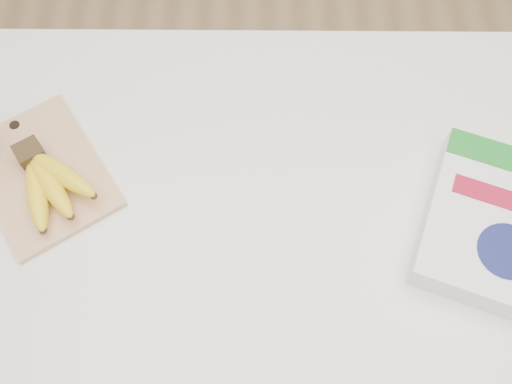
% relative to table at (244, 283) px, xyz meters
% --- Properties ---
extents(room, '(4.00, 4.00, 4.00)m').
position_rel_table_xyz_m(room, '(0.00, 0.00, 0.87)').
color(room, tan).
rests_on(room, ground).
extents(table, '(1.27, 0.85, 0.95)m').
position_rel_table_xyz_m(table, '(0.00, 0.00, 0.00)').
color(table, white).
rests_on(table, ground).
extents(cutting_board, '(0.34, 0.36, 0.01)m').
position_rel_table_xyz_m(cutting_board, '(-0.38, 0.06, 0.48)').
color(cutting_board, '#E9B17F').
rests_on(cutting_board, table).
extents(bananas, '(0.18, 0.20, 0.06)m').
position_rel_table_xyz_m(bananas, '(-0.35, 0.03, 0.52)').
color(bananas, '#382816').
rests_on(bananas, cutting_board).
extents(cereal_box, '(0.29, 0.35, 0.07)m').
position_rel_table_xyz_m(cereal_box, '(0.44, -0.04, 0.51)').
color(cereal_box, white).
rests_on(cereal_box, table).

